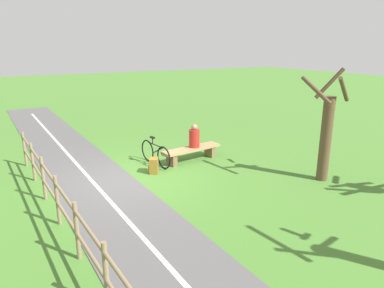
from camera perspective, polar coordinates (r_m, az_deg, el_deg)
ground_plane at (r=10.05m, az=-10.19°, el=-5.74°), size 80.00×80.00×0.00m
paved_path at (r=6.46m, az=-4.83°, el=-18.61°), size 3.59×36.06×0.02m
path_centre_line at (r=6.46m, az=-4.83°, el=-18.54°), size 1.33×31.98×0.00m
bench at (r=11.36m, az=-0.08°, el=-1.21°), size 2.13×0.72×0.45m
person_seated at (r=11.30m, az=0.38°, el=1.11°), size 0.39×0.39×0.78m
bicycle at (r=11.02m, az=-6.07°, el=-1.54°), size 0.30×1.66×0.89m
backpack at (r=10.36m, az=-6.34°, el=-3.58°), size 0.38×0.41×0.46m
fence_roadside at (r=7.14m, az=-20.10°, el=-10.17°), size 0.74×10.43×1.10m
tree_far_right at (r=10.14m, az=21.25°, el=1.81°), size 1.14×1.10×3.11m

